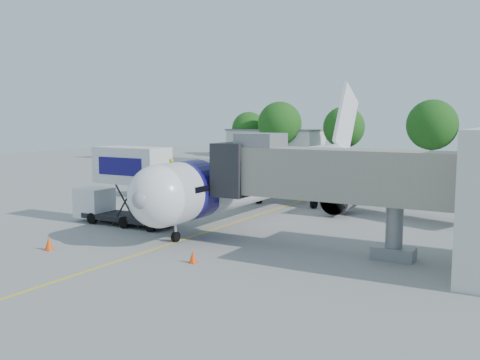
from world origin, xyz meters
The scene contains 14 objects.
ground centered at (0.00, 0.00, 0.00)m, with size 160.00×160.00×0.00m, color #969693.
guidance_line centered at (0.00, 0.00, 0.01)m, with size 0.15×70.00×0.01m, color yellow.
taxiway_strip centered at (0.00, 42.00, 0.00)m, with size 120.00×10.00×0.01m, color #59595B.
aircraft centered at (0.00, 4.12, 2.95)m, with size 34.17×37.73×11.35m.
jet_bridge centered at (7.99, -7.00, 4.34)m, with size 13.90×3.20×6.60m.
catering_hiloader centered at (-6.27, -7.00, 2.76)m, with size 8.54×2.44×5.50m.
ground_tug centered at (2.23, -15.80, 0.79)m, with size 4.08×2.72×1.50m.
safety_cone_a centered at (3.65, -12.85, 0.32)m, with size 0.42×0.42×0.67m.
safety_cone_b centered at (-5.00, -14.78, 0.38)m, with size 0.50×0.50×0.80m.
outbuilding_left centered at (-28.00, 60.00, 2.66)m, with size 18.40×8.40×5.30m.
tree_a centered at (-33.73, 59.51, 5.29)m, with size 6.84×6.84×8.72m.
tree_b centered at (-25.10, 56.07, 6.41)m, with size 8.28×8.28×10.56m.
tree_c centered at (-13.22, 58.08, 5.81)m, with size 7.51×7.51×9.58m.
tree_d centered at (2.42, 56.08, 6.37)m, with size 8.23×8.23×10.49m.
Camera 1 is at (19.42, -35.00, 7.50)m, focal length 40.00 mm.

